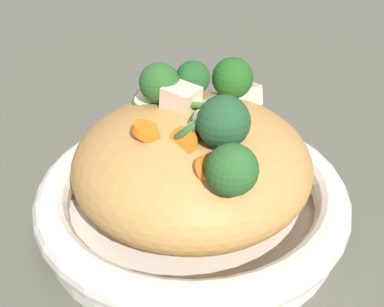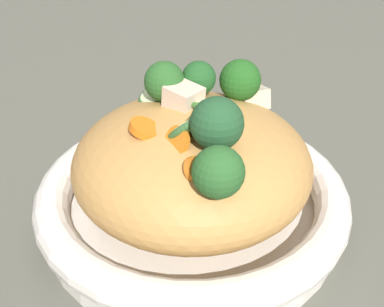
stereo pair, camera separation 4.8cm
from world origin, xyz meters
name	(u,v)px [view 2 (the right image)]	position (x,y,z in m)	size (l,w,h in m)	color
ground_plane	(192,219)	(0.00, 0.00, 0.00)	(3.00, 3.00, 0.00)	#56574C
serving_bowl	(192,199)	(0.00, 0.00, 0.03)	(0.32, 0.32, 0.05)	white
noodle_heap	(192,163)	(0.00, 0.00, 0.07)	(0.23, 0.23, 0.11)	#C18B48
broccoli_florets	(210,108)	(-0.01, 0.02, 0.13)	(0.19, 0.17, 0.07)	#8FB26F
carrot_coins	(165,141)	(0.05, 0.01, 0.12)	(0.04, 0.10, 0.03)	orange
zucchini_slices	(189,113)	(0.00, 0.00, 0.13)	(0.10, 0.13, 0.04)	beige
chicken_chunks	(214,99)	(-0.04, -0.01, 0.12)	(0.12, 0.06, 0.05)	beige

